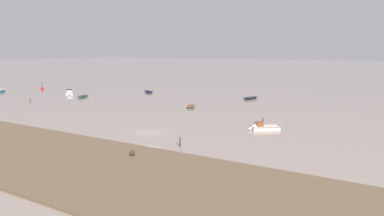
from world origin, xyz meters
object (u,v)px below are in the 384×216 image
(rowboat_moored_4, at_px, (83,97))
(mooring_post_left, at_px, (180,141))
(channel_buoy, at_px, (42,88))
(rowboat_moored_2, at_px, (191,107))
(mooring_post_near, at_px, (263,123))
(motorboat_moored_3, at_px, (261,128))
(motorboat_moored_1, at_px, (70,93))
(rowboat_moored_0, at_px, (251,98))
(rowboat_moored_1, at_px, (149,92))
(mooring_post_right, at_px, (30,100))

(rowboat_moored_4, distance_m, mooring_post_left, 52.57)
(channel_buoy, bearing_deg, mooring_post_left, -24.63)
(rowboat_moored_2, distance_m, mooring_post_left, 29.77)
(channel_buoy, relative_size, mooring_post_near, 1.18)
(motorboat_moored_3, height_order, mooring_post_near, mooring_post_near)
(motorboat_moored_1, distance_m, mooring_post_left, 61.29)
(rowboat_moored_0, bearing_deg, mooring_post_left, 25.98)
(motorboat_moored_3, relative_size, channel_buoy, 2.17)
(rowboat_moored_1, bearing_deg, rowboat_moored_4, 94.47)
(rowboat_moored_0, bearing_deg, channel_buoy, -61.84)
(mooring_post_left, xyz_separation_m, mooring_post_right, (-49.27, 13.39, -0.08))
(rowboat_moored_2, bearing_deg, motorboat_moored_3, 38.60)
(rowboat_moored_1, distance_m, mooring_post_near, 50.33)
(rowboat_moored_0, relative_size, motorboat_moored_3, 0.99)
(rowboat_moored_1, bearing_deg, mooring_post_near, -179.48)
(motorboat_moored_3, xyz_separation_m, mooring_post_near, (-0.18, 1.56, 0.55))
(rowboat_moored_4, xyz_separation_m, motorboat_moored_3, (51.55, -11.96, 0.10))
(channel_buoy, bearing_deg, motorboat_moored_3, -13.49)
(motorboat_moored_3, height_order, mooring_post_left, mooring_post_left)
(mooring_post_near, height_order, mooring_post_right, mooring_post_near)
(motorboat_moored_1, relative_size, mooring_post_right, 3.79)
(mooring_post_right, bearing_deg, motorboat_moored_3, 0.62)
(rowboat_moored_1, xyz_separation_m, channel_buoy, (-33.40, -10.02, 0.27))
(rowboat_moored_0, height_order, rowboat_moored_4, rowboat_moored_0)
(motorboat_moored_1, distance_m, mooring_post_right, 16.18)
(mooring_post_near, height_order, mooring_post_left, mooring_post_near)
(rowboat_moored_2, bearing_deg, rowboat_moored_0, 141.63)
(channel_buoy, bearing_deg, rowboat_moored_1, 16.69)
(mooring_post_near, bearing_deg, rowboat_moored_2, 150.83)
(rowboat_moored_1, height_order, mooring_post_near, mooring_post_near)
(channel_buoy, distance_m, mooring_post_left, 77.43)
(mooring_post_left, bearing_deg, channel_buoy, 155.37)
(mooring_post_left, bearing_deg, rowboat_moored_2, 117.55)
(channel_buoy, distance_m, mooring_post_near, 77.86)
(rowboat_moored_2, distance_m, channel_buoy, 56.92)
(rowboat_moored_1, xyz_separation_m, mooring_post_left, (36.98, -42.29, 0.50))
(rowboat_moored_2, distance_m, mooring_post_right, 37.80)
(rowboat_moored_1, distance_m, channel_buoy, 34.87)
(mooring_post_left, bearing_deg, rowboat_moored_1, 131.17)
(rowboat_moored_0, bearing_deg, rowboat_moored_4, -46.89)
(rowboat_moored_1, bearing_deg, mooring_post_right, 99.58)
(rowboat_moored_0, relative_size, motorboat_moored_1, 0.94)
(rowboat_moored_0, distance_m, motorboat_moored_1, 49.51)
(rowboat_moored_0, height_order, motorboat_moored_1, motorboat_moored_1)
(rowboat_moored_4, height_order, motorboat_moored_3, motorboat_moored_3)
(rowboat_moored_0, relative_size, mooring_post_right, 3.57)
(rowboat_moored_0, height_order, mooring_post_left, mooring_post_left)
(rowboat_moored_1, relative_size, motorboat_moored_1, 0.86)
(rowboat_moored_4, height_order, channel_buoy, channel_buoy)
(rowboat_moored_2, bearing_deg, channel_buoy, -115.00)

